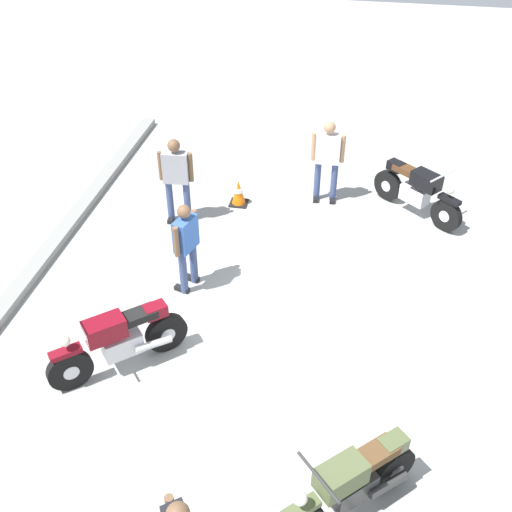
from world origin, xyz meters
TOP-DOWN VIEW (x-y plane):
  - ground_plane at (0.00, 0.00)m, footprint 40.00×40.00m
  - curb_edge at (0.00, 4.60)m, footprint 14.00×0.30m
  - motorcycle_maroon_cruiser at (-1.05, 2.28)m, footprint 1.47×1.65m
  - motorcycle_black_cruiser at (3.95, -1.96)m, footprint 1.45×1.67m
  - motorcycle_olive_vintage at (-2.70, -1.08)m, footprint 1.45×1.53m
  - person_in_white_shirt at (4.15, -0.15)m, footprint 0.31×0.66m
  - person_in_gray_shirt at (2.85, 2.57)m, footprint 0.34×0.67m
  - person_in_blue_shirt at (0.90, 1.82)m, footprint 0.63×0.41m
  - traffic_cone at (3.65, 1.55)m, footprint 0.36×0.36m

SIDE VIEW (x-z plane):
  - ground_plane at x=0.00m, z-range 0.00..0.00m
  - curb_edge at x=0.00m, z-range 0.00..0.15m
  - traffic_cone at x=3.65m, z-range 0.00..0.53m
  - motorcycle_olive_vintage at x=-2.70m, z-range -0.05..1.02m
  - motorcycle_maroon_cruiser at x=-1.05m, z-range -0.02..1.06m
  - motorcycle_black_cruiser at x=3.95m, z-range -0.02..1.06m
  - person_in_blue_shirt at x=0.90m, z-range 0.10..1.73m
  - person_in_white_shirt at x=4.15m, z-range 0.13..1.85m
  - person_in_gray_shirt at x=2.85m, z-range 0.13..1.86m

